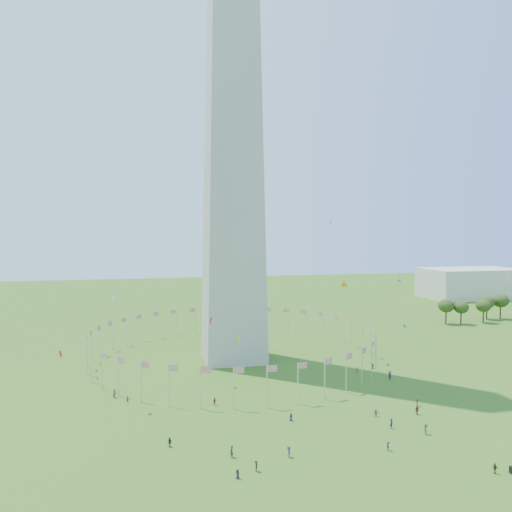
# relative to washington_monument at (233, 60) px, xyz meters

# --- Properties ---
(ground) EXTENTS (600.00, 600.00, 0.00)m
(ground) POSITION_rel_washington_monument_xyz_m (0.00, -50.00, -84.50)
(ground) COLOR #305714
(ground) RESTS_ON ground
(washington_monument) EXTENTS (16.80, 16.80, 169.00)m
(washington_monument) POSITION_rel_washington_monument_xyz_m (0.00, 0.00, 0.00)
(washington_monument) COLOR #B7B2A2
(washington_monument) RESTS_ON ground
(flag_ring) EXTENTS (80.24, 80.24, 9.00)m
(flag_ring) POSITION_rel_washington_monument_xyz_m (-0.00, 0.00, -80.00)
(flag_ring) COLOR silver
(flag_ring) RESTS_ON ground
(gov_building_east_a) EXTENTS (50.00, 30.00, 16.00)m
(gov_building_east_a) POSITION_rel_washington_monument_xyz_m (150.00, 100.00, -76.50)
(gov_building_east_a) COLOR beige
(gov_building_east_a) RESTS_ON ground
(crowd) EXTENTS (79.62, 62.55, 1.97)m
(crowd) POSITION_rel_washington_monument_xyz_m (13.02, -51.25, -83.64)
(crowd) COLOR #252525
(crowd) RESTS_ON ground
(kites_aloft) EXTENTS (106.40, 79.07, 37.44)m
(kites_aloft) POSITION_rel_washington_monument_xyz_m (11.30, -24.06, -64.27)
(kites_aloft) COLOR orange
(kites_aloft) RESTS_ON ground
(tree_line_east) EXTENTS (53.31, 15.88, 10.52)m
(tree_line_east) POSITION_rel_washington_monument_xyz_m (115.69, 35.16, -79.62)
(tree_line_east) COLOR #37521B
(tree_line_east) RESTS_ON ground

